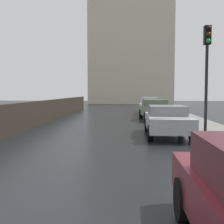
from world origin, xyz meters
The scene contains 5 objects.
car_green_near_kerb centered at (2.77, 16.45, 0.76)m, with size 1.94×4.23×1.43m.
car_silver_far_ahead centered at (2.70, 9.19, 0.71)m, with size 1.93×4.26×1.34m.
car_white_far_lane centered at (2.90, 21.80, 0.77)m, with size 2.05×4.65×1.50m.
traffic_light centered at (4.13, 8.31, 3.22)m, with size 0.26×0.39×4.46m.
distant_tower centered at (1.49, 47.10, 10.99)m, with size 13.84×9.71×21.98m.
Camera 1 is at (0.93, -3.62, 1.95)m, focal length 46.28 mm.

